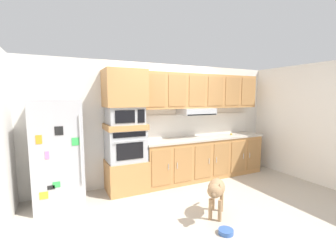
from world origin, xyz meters
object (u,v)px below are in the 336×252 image
microwave (125,115)px  screwdriver (232,134)px  refrigerator (58,153)px  dog (216,190)px  built_in_oven (126,145)px  dog_food_bowl (226,231)px

microwave → screwdriver: bearing=-0.0°
refrigerator → dog: size_ratio=2.77×
built_in_oven → microwave: bearing=-0.8°
microwave → dog: microwave is taller
screwdriver → dog: (-1.65, -1.58, -0.50)m
built_in_oven → dog_food_bowl: bearing=-68.6°
built_in_oven → dog: size_ratio=1.10×
screwdriver → refrigerator: bearing=-179.0°
refrigerator → screwdriver: 3.74m
dog_food_bowl → refrigerator: bearing=135.4°
screwdriver → dog_food_bowl: 2.82m
screwdriver → dog: size_ratio=0.26×
refrigerator → built_in_oven: size_ratio=2.51×
refrigerator → screwdriver: refrigerator is taller
screwdriver → dog_food_bowl: (-1.79, -1.99, -0.90)m
refrigerator → built_in_oven: (1.17, 0.07, 0.02)m
built_in_oven → microwave: 0.56m
microwave → dog: size_ratio=1.01×
refrigerator → dog: bearing=-35.9°
refrigerator → microwave: 1.31m
built_in_oven → screwdriver: 2.57m
refrigerator → dog: (2.09, -1.51, -0.45)m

